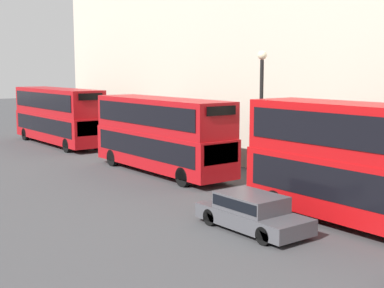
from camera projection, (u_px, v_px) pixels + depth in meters
name	position (u px, v px, depth m)	size (l,w,h in m)	color
bus_leading	(369.00, 162.00, 19.28)	(2.59, 10.08, 4.59)	#B20C0F
bus_second_in_queue	(161.00, 132.00, 29.90)	(2.59, 10.45, 4.23)	#A80F14
bus_third_in_queue	(58.00, 114.00, 41.20)	(2.59, 11.44, 4.35)	#A80F14
car_hatchback	(252.00, 211.00, 19.44)	(1.89, 4.43, 1.33)	#47474C
street_lamp	(261.00, 105.00, 25.72)	(0.44, 0.44, 6.70)	black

